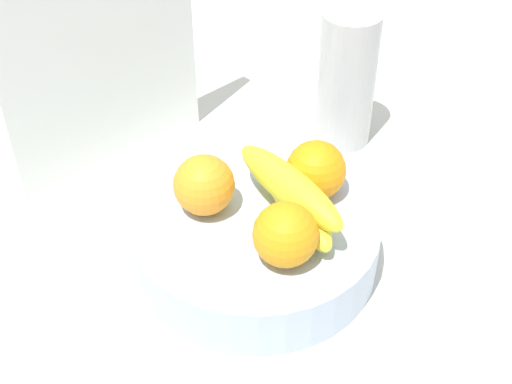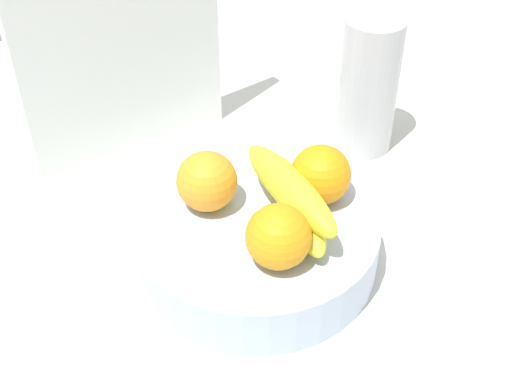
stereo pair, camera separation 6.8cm
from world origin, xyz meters
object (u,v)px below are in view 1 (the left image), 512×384
Objects in this scene: orange_center at (316,170)px; banana_bunch at (292,194)px; fruit_bowl at (256,240)px; thermos_tumbler at (347,79)px; orange_front_left at (204,185)px; cutting_board at (98,41)px; orange_front_right at (286,235)px.

orange_center is 4.72cm from banana_bunch.
thermos_tumbler reaches higher than fruit_bowl.
orange_front_left is 0.36× the size of thermos_tumbler.
cutting_board is (0.56, 27.29, 14.82)cm from fruit_bowl.
orange_front_right is 34.73cm from cutting_board.
orange_center reaches higher than fruit_bowl.
cutting_board is at bearing 85.25° from orange_front_right.
orange_front_left and orange_front_right have the same top height.
thermos_tumbler is (28.30, 14.61, -0.18)cm from orange_front_right.
orange_front_right is 0.36× the size of thermos_tumbler.
banana_bunch is (3.26, -2.24, 6.28)cm from fruit_bowl.
orange_front_left and orange_center have the same top height.
orange_front_left is (-2.61, 5.42, 6.60)cm from fruit_bowl.
cutting_board is at bearing 104.28° from orange_center.
banana_bunch is at bearing 36.67° from orange_front_right.
banana_bunch is 0.49× the size of cutting_board.
thermos_tumbler reaches higher than orange_front_right.
thermos_tumbler is (18.12, 9.97, -0.18)cm from orange_center.
orange_front_left is 23.58cm from cutting_board.
fruit_bowl is 4.05× the size of orange_front_right.
orange_front_left is 0.19× the size of cutting_board.
orange_center reaches higher than banana_bunch.
cutting_board reaches higher than orange_center.
fruit_bowl is at bearing 145.45° from banana_bunch.
orange_front_right is 11.18cm from orange_center.
orange_center is 0.39× the size of banana_bunch.
orange_center is at bearing -34.04° from orange_front_left.
orange_center is at bearing -73.05° from cutting_board.
banana_bunch is (5.87, -7.66, -0.32)cm from orange_front_left.
orange_front_left is 1.00× the size of orange_front_right.
cutting_board reaches higher than fruit_bowl.
fruit_bowl is 1.44× the size of thermos_tumbler.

